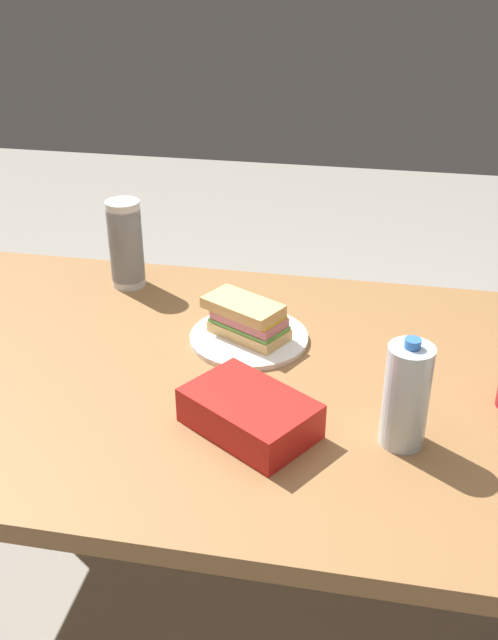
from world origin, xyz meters
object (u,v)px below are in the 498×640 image
Objects in this scene: sandwich at (247,319)px; chip_bag at (250,413)px; dining_table at (257,408)px; plastic_cup_stack at (126,244)px; water_bottle_tall at (406,396)px; paper_plate at (249,337)px.

chip_bag is (-0.07, 0.31, -0.02)m from sandwich.
dining_table is 8.56× the size of plastic_cup_stack.
water_bottle_tall is at bearing 142.91° from plastic_cup_stack.
sandwich is at bearing -45.36° from chip_bag.
water_bottle_tall is at bearing -143.81° from chip_bag.
dining_table is at bearing 138.21° from plastic_cup_stack.
water_bottle_tall is (-0.33, 0.30, 0.09)m from paper_plate.
paper_plate is 0.46m from water_bottle_tall.
dining_table is 9.20× the size of sandwich.
plastic_cup_stack is (0.35, -0.22, 0.10)m from paper_plate.
chip_bag is at bearing 101.02° from paper_plate.
sandwich is at bearing -70.64° from dining_table.
plastic_cup_stack is (0.41, -0.53, 0.08)m from chip_bag.
water_bottle_tall is (-0.34, 0.30, 0.05)m from sandwich.
sandwich is at bearing -41.69° from water_bottle_tall.
chip_bag reaches higher than dining_table.
dining_table is at bearing -29.56° from water_bottle_tall.
plastic_cup_stack reaches higher than chip_bag.
chip_bag is (-0.06, 0.31, 0.03)m from paper_plate.
paper_plate is at bearing 178.06° from sandwich.
water_bottle_tall reaches higher than chip_bag.
plastic_cup_stack reaches higher than water_bottle_tall.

